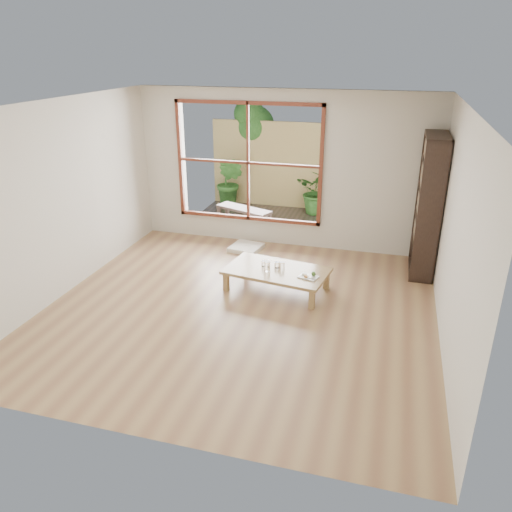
{
  "coord_description": "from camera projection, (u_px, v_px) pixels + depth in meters",
  "views": [
    {
      "loc": [
        1.77,
        -5.55,
        3.21
      ],
      "look_at": [
        0.07,
        0.51,
        0.55
      ],
      "focal_mm": 35.0,
      "sensor_mm": 36.0,
      "label": 1
    }
  ],
  "objects": [
    {
      "name": "shrub_left",
      "position": [
        230.0,
        182.0,
        10.5
      ],
      "size": [
        0.71,
        0.64,
        1.07
      ],
      "primitive_type": "imported",
      "rotation": [
        0.0,
        0.0,
        -0.34
      ],
      "color": "#326525",
      "rests_on": "deck"
    },
    {
      "name": "bookshelf",
      "position": [
        428.0,
        206.0,
        7.32
      ],
      "size": [
        0.33,
        0.94,
        2.08
      ],
      "primitive_type": "cube",
      "color": "#31221B",
      "rests_on": "ground"
    },
    {
      "name": "ground",
      "position": [
        241.0,
        308.0,
        6.61
      ],
      "size": [
        5.0,
        5.0,
        0.0
      ],
      "primitive_type": "plane",
      "color": "#A68353",
      "rests_on": "ground"
    },
    {
      "name": "glass_short",
      "position": [
        277.0,
        265.0,
        7.05
      ],
      "size": [
        0.07,
        0.07,
        0.09
      ],
      "primitive_type": "cylinder",
      "color": "silver",
      "rests_on": "low_table"
    },
    {
      "name": "glass_small",
      "position": [
        264.0,
        264.0,
        7.09
      ],
      "size": [
        0.07,
        0.07,
        0.08
      ],
      "primitive_type": "cylinder",
      "color": "silver",
      "rests_on": "low_table"
    },
    {
      "name": "floor_cushion",
      "position": [
        246.0,
        248.0,
        8.5
      ],
      "size": [
        0.56,
        0.56,
        0.07
      ],
      "primitive_type": "cube",
      "rotation": [
        0.0,
        0.0,
        -0.16
      ],
      "color": "white",
      "rests_on": "ground"
    },
    {
      "name": "bamboo_fence",
      "position": [
        277.0,
        165.0,
        10.46
      ],
      "size": [
        2.8,
        0.06,
        1.8
      ],
      "primitive_type": "cube",
      "color": "tan",
      "rests_on": "ground"
    },
    {
      "name": "garden_tree",
      "position": [
        250.0,
        127.0,
        10.61
      ],
      "size": [
        1.04,
        0.85,
        2.22
      ],
      "color": "#4C3D2D",
      "rests_on": "ground"
    },
    {
      "name": "garden_bench",
      "position": [
        244.0,
        211.0,
        9.46
      ],
      "size": [
        1.16,
        0.71,
        0.35
      ],
      "rotation": [
        0.0,
        0.0,
        -0.37
      ],
      "color": "#31221B",
      "rests_on": "deck"
    },
    {
      "name": "glass_mid",
      "position": [
        282.0,
        266.0,
        7.0
      ],
      "size": [
        0.07,
        0.07,
        0.1
      ],
      "primitive_type": "cylinder",
      "color": "silver",
      "rests_on": "low_table"
    },
    {
      "name": "food_tray",
      "position": [
        309.0,
        276.0,
        6.76
      ],
      "size": [
        0.29,
        0.25,
        0.08
      ],
      "rotation": [
        0.0,
        0.0,
        -0.3
      ],
      "color": "white",
      "rests_on": "low_table"
    },
    {
      "name": "low_table",
      "position": [
        277.0,
        272.0,
        7.02
      ],
      "size": [
        1.52,
        1.0,
        0.31
      ],
      "rotation": [
        0.0,
        0.0,
        -0.15
      ],
      "color": "#997A4A",
      "rests_on": "ground"
    },
    {
      "name": "shrub_right",
      "position": [
        319.0,
        191.0,
        10.1
      ],
      "size": [
        0.96,
        0.87,
        0.94
      ],
      "primitive_type": "imported",
      "rotation": [
        0.0,
        0.0,
        -0.18
      ],
      "color": "#326525",
      "rests_on": "deck"
    },
    {
      "name": "deck",
      "position": [
        265.0,
        221.0,
        9.92
      ],
      "size": [
        2.8,
        2.0,
        0.05
      ],
      "primitive_type": "cube",
      "color": "#322A25",
      "rests_on": "ground"
    },
    {
      "name": "glass_tall",
      "position": [
        267.0,
        266.0,
        6.93
      ],
      "size": [
        0.08,
        0.08,
        0.15
      ],
      "primitive_type": "cylinder",
      "color": "silver",
      "rests_on": "low_table"
    }
  ]
}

